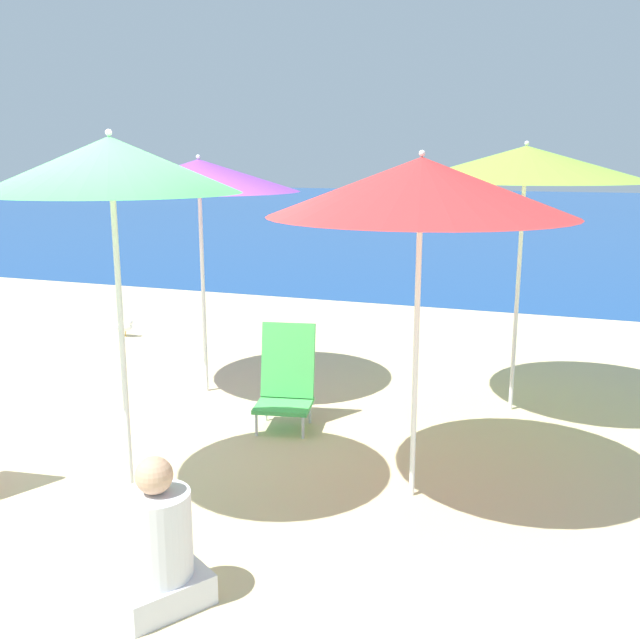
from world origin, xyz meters
TOP-DOWN VIEW (x-y plane):
  - ground_plane at (0.00, 0.00)m, footprint 60.00×60.00m
  - sea_water at (0.00, 26.45)m, footprint 60.00×40.00m
  - beach_umbrella_purple at (-0.06, 1.77)m, footprint 1.86×1.86m
  - beach_umbrella_red at (2.31, 0.27)m, footprint 1.92×1.92m
  - beach_umbrella_lime at (2.79, 2.23)m, footprint 2.05×2.05m
  - beach_umbrella_green at (0.61, -0.48)m, footprint 1.55×1.55m
  - beach_chair_green at (1.02, 1.21)m, footprint 0.54×0.57m
  - person_seated_near at (1.36, -1.33)m, footprint 0.57×0.59m
  - seagull at (-2.09, 3.33)m, footprint 0.27×0.11m

SIDE VIEW (x-z plane):
  - ground_plane at x=0.00m, z-range 0.00..0.00m
  - sea_water at x=0.00m, z-range 0.00..0.01m
  - seagull at x=-2.09m, z-range 0.03..0.25m
  - person_seated_near at x=1.36m, z-range -0.09..0.71m
  - beach_chair_green at x=1.02m, z-range -0.03..0.84m
  - beach_umbrella_red at x=2.31m, z-range 0.91..3.19m
  - beach_umbrella_purple at x=-0.06m, z-range 0.94..3.19m
  - beach_umbrella_lime at x=2.79m, z-range 0.99..3.36m
  - beach_umbrella_green at x=0.61m, z-range 0.99..3.38m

